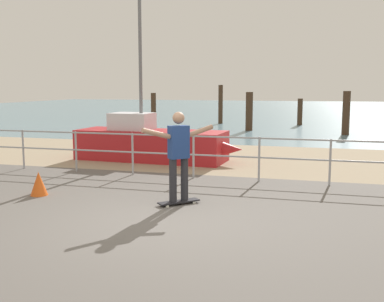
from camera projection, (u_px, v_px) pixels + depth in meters
The scene contains 13 objects.
ground_plane at pixel (135, 242), 6.65m from camera, with size 24.00×10.00×0.04m, color #605B56.
beach_strip at pixel (236, 158), 14.28m from camera, with size 24.00×6.00×0.04m, color tan.
sea_surface at pixel (294, 111), 40.97m from camera, with size 72.00×50.00×0.04m, color slate.
railing_fence at pixel (162, 149), 11.26m from camera, with size 10.94×0.05×1.05m.
sailboat at pixel (156, 143), 13.69m from camera, with size 5.00×1.63×4.65m.
skateboard at pixel (179, 202), 8.66m from camera, with size 0.71×0.71×0.08m.
skateboarder at pixel (179, 151), 8.53m from camera, with size 1.08×1.09×1.65m.
groyne_post_0 at pixel (154, 112), 22.60m from camera, with size 0.25×0.25×1.84m, color #422D1E.
groyne_post_1 at pixel (221, 105), 26.76m from camera, with size 0.25×0.25×2.23m, color #422D1E.
groyne_post_2 at pixel (249, 112), 22.68m from camera, with size 0.34×0.34×1.89m, color #422D1E.
groyne_post_3 at pixel (300, 112), 25.79m from camera, with size 0.28×0.28×1.49m, color #422D1E.
groyne_post_4 at pixel (346, 113), 20.71m from camera, with size 0.33×0.33×1.96m, color #422D1E.
traffic_cone at pixel (39, 184), 9.35m from camera, with size 0.36×0.36×0.50m, color #E55919.
Camera 1 is at (2.51, -6.95, 2.21)m, focal length 43.74 mm.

